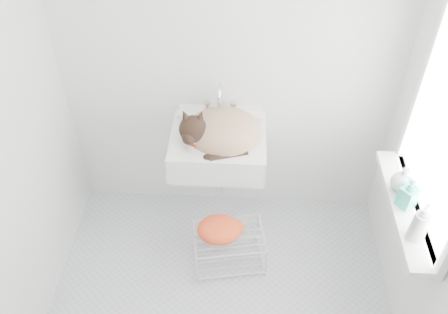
# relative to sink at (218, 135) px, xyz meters

# --- Properties ---
(floor) EXTENTS (2.20, 2.00, 0.02)m
(floor) POSITION_rel_sink_xyz_m (0.05, -0.74, -0.85)
(floor) COLOR #B7BBBF
(floor) RESTS_ON ground
(back_wall) EXTENTS (2.20, 0.02, 2.50)m
(back_wall) POSITION_rel_sink_xyz_m (0.05, 0.26, 0.40)
(back_wall) COLOR silver
(back_wall) RESTS_ON ground
(window_frame) EXTENTS (0.04, 0.90, 1.10)m
(window_frame) POSITION_rel_sink_xyz_m (1.12, -0.54, 0.50)
(window_frame) COLOR white
(window_frame) RESTS_ON right_wall
(windowsill) EXTENTS (0.16, 0.88, 0.04)m
(windowsill) POSITION_rel_sink_xyz_m (1.06, -0.54, -0.02)
(windowsill) COLOR white
(windowsill) RESTS_ON right_wall
(sink) EXTENTS (0.61, 0.53, 0.24)m
(sink) POSITION_rel_sink_xyz_m (0.00, 0.00, 0.00)
(sink) COLOR white
(sink) RESTS_ON back_wall
(faucet) EXTENTS (0.22, 0.16, 0.22)m
(faucet) POSITION_rel_sink_xyz_m (0.00, 0.18, 0.14)
(faucet) COLOR silver
(faucet) RESTS_ON sink
(cat) EXTENTS (0.51, 0.41, 0.32)m
(cat) POSITION_rel_sink_xyz_m (0.01, -0.02, 0.04)
(cat) COLOR #A37958
(cat) RESTS_ON sink
(wire_rack) EXTENTS (0.51, 0.40, 0.27)m
(wire_rack) POSITION_rel_sink_xyz_m (0.09, -0.34, -0.70)
(wire_rack) COLOR silver
(wire_rack) RESTS_ON floor
(towel) EXTENTS (0.31, 0.22, 0.12)m
(towel) POSITION_rel_sink_xyz_m (0.02, -0.35, -0.55)
(towel) COLOR orange
(towel) RESTS_ON wire_rack
(bottle_a) EXTENTS (0.11, 0.11, 0.20)m
(bottle_a) POSITION_rel_sink_xyz_m (1.05, -0.76, 0.00)
(bottle_a) COLOR silver
(bottle_a) RESTS_ON windowsill
(bottle_b) EXTENTS (0.12, 0.12, 0.19)m
(bottle_b) POSITION_rel_sink_xyz_m (1.05, -0.54, 0.00)
(bottle_b) COLOR teal
(bottle_b) RESTS_ON windowsill
(bottle_c) EXTENTS (0.16, 0.16, 0.16)m
(bottle_c) POSITION_rel_sink_xyz_m (1.05, -0.42, 0.00)
(bottle_c) COLOR white
(bottle_c) RESTS_ON windowsill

